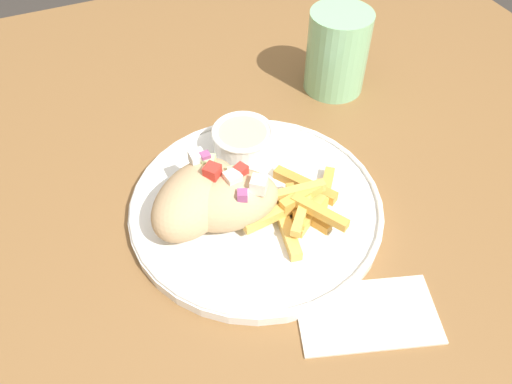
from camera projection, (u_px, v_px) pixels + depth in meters
table at (273, 242)px, 0.67m from camera, size 1.16×1.16×0.78m
napkin at (367, 314)px, 0.50m from camera, size 0.16×0.12×0.00m
plate at (256, 206)px, 0.59m from camera, size 0.30×0.30×0.02m
pita_sandwich_near at (227, 199)px, 0.55m from camera, size 0.13×0.10×0.07m
pita_sandwich_far at (195, 197)px, 0.55m from camera, size 0.14×0.13×0.07m
fries_pile at (301, 205)px, 0.56m from camera, size 0.14×0.13×0.03m
sauce_ramekin at (243, 141)px, 0.62m from camera, size 0.08×0.08×0.04m
water_glass at (337, 55)px, 0.71m from camera, size 0.09×0.09×0.12m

